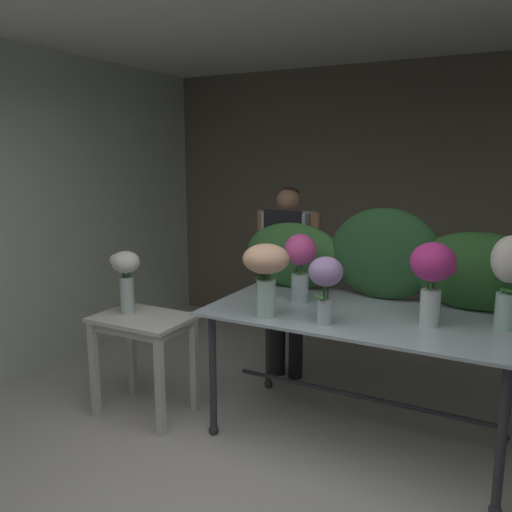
{
  "coord_description": "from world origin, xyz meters",
  "views": [
    {
      "loc": [
        1.17,
        -1.65,
        1.87
      ],
      "look_at": [
        -0.42,
        1.34,
        1.22
      ],
      "focal_mm": 36.66,
      "sensor_mm": 36.0,
      "label": 1
    }
  ],
  "objects_px": {
    "display_table_glass": "(361,331)",
    "florist": "(288,263)",
    "vase_white_roses_tall": "(126,274)",
    "vase_magenta_tulips": "(432,272)",
    "vase_lilac_anemones": "(325,280)",
    "side_table_white": "(143,332)",
    "vase_peach_roses": "(267,268)",
    "vase_fuchsia_stock": "(300,261)",
    "vase_ivory_lilies": "(510,273)"
  },
  "relations": [
    {
      "from": "display_table_glass",
      "to": "vase_peach_roses",
      "type": "height_order",
      "value": "vase_peach_roses"
    },
    {
      "from": "side_table_white",
      "to": "vase_lilac_anemones",
      "type": "bearing_deg",
      "value": 2.96
    },
    {
      "from": "side_table_white",
      "to": "florist",
      "type": "distance_m",
      "value": 1.32
    },
    {
      "from": "vase_ivory_lilies",
      "to": "vase_magenta_tulips",
      "type": "bearing_deg",
      "value": -159.27
    },
    {
      "from": "vase_fuchsia_stock",
      "to": "vase_lilac_anemones",
      "type": "xyz_separation_m",
      "value": [
        0.33,
        -0.38,
        -0.02
      ]
    },
    {
      "from": "florist",
      "to": "vase_white_roses_tall",
      "type": "height_order",
      "value": "florist"
    },
    {
      "from": "florist",
      "to": "vase_white_roses_tall",
      "type": "bearing_deg",
      "value": -125.26
    },
    {
      "from": "display_table_glass",
      "to": "vase_peach_roses",
      "type": "distance_m",
      "value": 0.76
    },
    {
      "from": "vase_lilac_anemones",
      "to": "vase_white_roses_tall",
      "type": "distance_m",
      "value": 1.49
    },
    {
      "from": "vase_lilac_anemones",
      "to": "vase_magenta_tulips",
      "type": "relative_size",
      "value": 0.82
    },
    {
      "from": "side_table_white",
      "to": "vase_ivory_lilies",
      "type": "relative_size",
      "value": 1.35
    },
    {
      "from": "vase_fuchsia_stock",
      "to": "vase_magenta_tulips",
      "type": "distance_m",
      "value": 0.9
    },
    {
      "from": "vase_fuchsia_stock",
      "to": "vase_magenta_tulips",
      "type": "xyz_separation_m",
      "value": [
        0.89,
        -0.12,
        0.04
      ]
    },
    {
      "from": "florist",
      "to": "vase_lilac_anemones",
      "type": "relative_size",
      "value": 3.96
    },
    {
      "from": "display_table_glass",
      "to": "vase_lilac_anemones",
      "type": "relative_size",
      "value": 4.78
    },
    {
      "from": "vase_white_roses_tall",
      "to": "florist",
      "type": "bearing_deg",
      "value": 54.74
    },
    {
      "from": "florist",
      "to": "vase_fuchsia_stock",
      "type": "height_order",
      "value": "florist"
    },
    {
      "from": "vase_magenta_tulips",
      "to": "vase_peach_roses",
      "type": "relative_size",
      "value": 1.08
    },
    {
      "from": "florist",
      "to": "side_table_white",
      "type": "bearing_deg",
      "value": -120.26
    },
    {
      "from": "florist",
      "to": "display_table_glass",
      "type": "bearing_deg",
      "value": -39.53
    },
    {
      "from": "vase_lilac_anemones",
      "to": "vase_magenta_tulips",
      "type": "xyz_separation_m",
      "value": [
        0.56,
        0.26,
        0.06
      ]
    },
    {
      "from": "vase_fuchsia_stock",
      "to": "vase_peach_roses",
      "type": "bearing_deg",
      "value": -96.11
    },
    {
      "from": "vase_peach_roses",
      "to": "vase_white_roses_tall",
      "type": "bearing_deg",
      "value": -178.38
    },
    {
      "from": "vase_ivory_lilies",
      "to": "vase_white_roses_tall",
      "type": "relative_size",
      "value": 1.19
    },
    {
      "from": "vase_white_roses_tall",
      "to": "vase_magenta_tulips",
      "type": "bearing_deg",
      "value": 9.26
    },
    {
      "from": "side_table_white",
      "to": "vase_lilac_anemones",
      "type": "relative_size",
      "value": 1.81
    },
    {
      "from": "display_table_glass",
      "to": "side_table_white",
      "type": "height_order",
      "value": "display_table_glass"
    },
    {
      "from": "display_table_glass",
      "to": "florist",
      "type": "bearing_deg",
      "value": 140.47
    },
    {
      "from": "vase_magenta_tulips",
      "to": "vase_white_roses_tall",
      "type": "xyz_separation_m",
      "value": [
        -2.05,
        -0.33,
        -0.17
      ]
    },
    {
      "from": "florist",
      "to": "vase_peach_roses",
      "type": "distance_m",
      "value": 1.13
    },
    {
      "from": "vase_fuchsia_stock",
      "to": "vase_ivory_lilies",
      "type": "relative_size",
      "value": 0.86
    },
    {
      "from": "display_table_glass",
      "to": "vase_ivory_lilies",
      "type": "xyz_separation_m",
      "value": [
        0.83,
        0.09,
        0.46
      ]
    },
    {
      "from": "side_table_white",
      "to": "vase_magenta_tulips",
      "type": "xyz_separation_m",
      "value": [
        1.91,
        0.33,
        0.58
      ]
    },
    {
      "from": "florist",
      "to": "vase_ivory_lilies",
      "type": "height_order",
      "value": "florist"
    },
    {
      "from": "display_table_glass",
      "to": "side_table_white",
      "type": "distance_m",
      "value": 1.54
    },
    {
      "from": "vase_ivory_lilies",
      "to": "vase_white_roses_tall",
      "type": "bearing_deg",
      "value": -168.78
    },
    {
      "from": "side_table_white",
      "to": "vase_peach_roses",
      "type": "relative_size",
      "value": 1.6
    },
    {
      "from": "vase_peach_roses",
      "to": "vase_white_roses_tall",
      "type": "height_order",
      "value": "vase_peach_roses"
    },
    {
      "from": "vase_ivory_lilies",
      "to": "vase_white_roses_tall",
      "type": "height_order",
      "value": "vase_ivory_lilies"
    },
    {
      "from": "vase_lilac_anemones",
      "to": "vase_white_roses_tall",
      "type": "bearing_deg",
      "value": -177.27
    },
    {
      "from": "vase_magenta_tulips",
      "to": "vase_white_roses_tall",
      "type": "height_order",
      "value": "vase_magenta_tulips"
    },
    {
      "from": "vase_lilac_anemones",
      "to": "vase_peach_roses",
      "type": "bearing_deg",
      "value": -173.97
    },
    {
      "from": "side_table_white",
      "to": "vase_fuchsia_stock",
      "type": "distance_m",
      "value": 1.24
    },
    {
      "from": "display_table_glass",
      "to": "florist",
      "type": "xyz_separation_m",
      "value": [
        -0.85,
        0.7,
        0.24
      ]
    },
    {
      "from": "vase_fuchsia_stock",
      "to": "florist",
      "type": "bearing_deg",
      "value": 121.01
    },
    {
      "from": "vase_ivory_lilies",
      "to": "vase_lilac_anemones",
      "type": "distance_m",
      "value": 1.05
    },
    {
      "from": "vase_fuchsia_stock",
      "to": "side_table_white",
      "type": "bearing_deg",
      "value": -156.38
    },
    {
      "from": "vase_peach_roses",
      "to": "vase_lilac_anemones",
      "type": "bearing_deg",
      "value": 6.03
    },
    {
      "from": "vase_lilac_anemones",
      "to": "vase_peach_roses",
      "type": "relative_size",
      "value": 0.88
    },
    {
      "from": "vase_white_roses_tall",
      "to": "vase_fuchsia_stock",
      "type": "bearing_deg",
      "value": 21.15
    }
  ]
}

